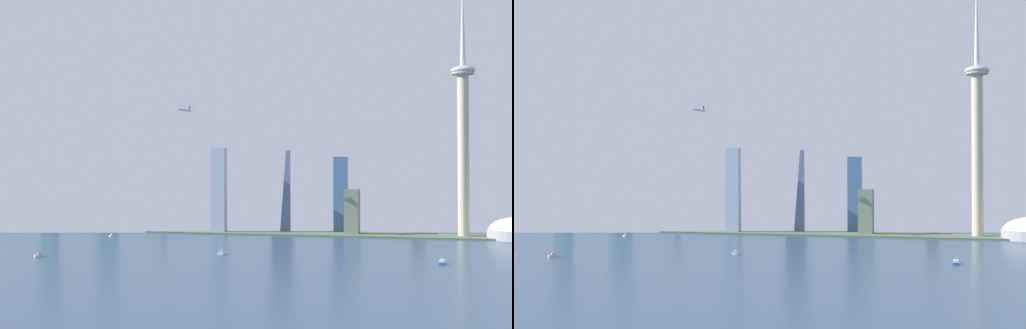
{
  "view_description": "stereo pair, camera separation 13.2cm",
  "coord_description": "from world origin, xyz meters",
  "views": [
    {
      "loc": [
        251.36,
        -478.45,
        78.96
      ],
      "look_at": [
        -11.47,
        456.94,
        98.93
      ],
      "focal_mm": 48.14,
      "sensor_mm": 36.0,
      "label": 1
    },
    {
      "loc": [
        251.49,
        -478.41,
        78.96
      ],
      "look_at": [
        -11.47,
        456.94,
        98.93
      ],
      "focal_mm": 48.14,
      "sensor_mm": 36.0,
      "label": 2
    }
  ],
  "objects": [
    {
      "name": "skyscraper_4",
      "position": [
        -368.46,
        497.55,
        74.37
      ],
      "size": [
        22.29,
        16.98,
        148.75
      ],
      "color": "#578797",
      "rests_on": "ground"
    },
    {
      "name": "skyscraper_6",
      "position": [
        100.34,
        516.1,
        55.21
      ],
      "size": [
        19.9,
        13.62,
        110.42
      ],
      "color": "#405F8A",
      "rests_on": "ground"
    },
    {
      "name": "waterfront_pier",
      "position": [
        0.0,
        479.5,
        1.08
      ],
      "size": [
        926.18,
        74.09,
        2.15
      ],
      "primitive_type": "cube",
      "color": "#57694F",
      "rests_on": "ground"
    },
    {
      "name": "boat_4",
      "position": [
        245.27,
        178.75,
        1.42
      ],
      "size": [
        7.17,
        17.18,
        7.73
      ],
      "rotation": [
        0.0,
        0.0,
        1.63
      ],
      "color": "#27528D",
      "rests_on": "ground"
    },
    {
      "name": "skyscraper_5",
      "position": [
        -278.1,
        528.03,
        60.66
      ],
      "size": [
        23.69,
        14.83,
        124.4
      ],
      "color": "#7FB0B1",
      "rests_on": "ground"
    },
    {
      "name": "ground_plane",
      "position": [
        0.0,
        0.0,
        0.0
      ],
      "size": [
        6000.0,
        6000.0,
        0.0
      ],
      "primitive_type": "plane",
      "color": "#304961"
    },
    {
      "name": "channel_buoy_0",
      "position": [
        -186.65,
        125.55,
        0.85
      ],
      "size": [
        1.87,
        1.87,
        1.71
      ],
      "primitive_type": "cone",
      "color": "yellow",
      "rests_on": "ground"
    },
    {
      "name": "skyscraper_1",
      "position": [
        15.31,
        507.17,
        61.36
      ],
      "size": [
        27.77,
        23.31,
        126.83
      ],
      "color": "slate",
      "rests_on": "ground"
    },
    {
      "name": "boat_3",
      "position": [
        -190.54,
        370.74,
        1.6
      ],
      "size": [
        6.66,
        11.49,
        4.47
      ],
      "rotation": [
        0.0,
        0.0,
        1.23
      ],
      "color": "white",
      "rests_on": "ground"
    },
    {
      "name": "observation_tower",
      "position": [
        270.89,
        482.18,
        153.36
      ],
      "size": [
        32.77,
        32.77,
        354.05
      ],
      "color": "#BDB495",
      "rests_on": "ground"
    },
    {
      "name": "skyscraper_3",
      "position": [
        -306.13,
        561.77,
        46.75
      ],
      "size": [
        22.39,
        19.7,
        97.71
      ],
      "color": "#8CA8C3",
      "rests_on": "ground"
    },
    {
      "name": "skyscraper_0",
      "position": [
        208.34,
        570.0,
        29.93
      ],
      "size": [
        17.92,
        18.56,
        59.86
      ],
      "color": "#7D695F",
      "rests_on": "ground"
    },
    {
      "name": "channel_buoy_2",
      "position": [
        267.34,
        161.73,
        1.24
      ],
      "size": [
        1.5,
        1.5,
        2.47
      ],
      "primitive_type": "cone",
      "color": "#E54C19",
      "rests_on": "ground"
    },
    {
      "name": "skyscraper_2",
      "position": [
        -211.1,
        572.4,
        28.68
      ],
      "size": [
        19.11,
        22.35,
        61.66
      ],
      "color": "#C3B19C",
      "rests_on": "ground"
    },
    {
      "name": "skyscraper_7",
      "position": [
        -70.16,
        469.51,
        61.5
      ],
      "size": [
        20.21,
        16.91,
        123.0
      ],
      "color": "#97A8C0",
      "rests_on": "ground"
    },
    {
      "name": "boat_0",
      "position": [
        -145.53,
        128.95,
        1.55
      ],
      "size": [
        8.51,
        11.1,
        4.07
      ],
      "rotation": [
        0.0,
        0.0,
        1.0
      ],
      "color": "beige",
      "rests_on": "ground"
    },
    {
      "name": "skyscraper_8",
      "position": [
        121.34,
        480.33,
        32.09
      ],
      "size": [
        20.16,
        19.99,
        64.18
      ],
      "color": "gray",
      "rests_on": "ground"
    },
    {
      "name": "boat_2",
      "position": [
        23.46,
        199.12,
        1.49
      ],
      "size": [
        8.07,
        15.58,
        10.45
      ],
      "rotation": [
        0.0,
        0.0,
        4.88
      ],
      "color": "white",
      "rests_on": "ground"
    },
    {
      "name": "channel_buoy_1",
      "position": [
        -38.79,
        43.33,
        0.86
      ],
      "size": [
        1.74,
        1.74,
        1.72
      ],
      "primitive_type": "cone",
      "color": "#E54C19",
      "rests_on": "ground"
    },
    {
      "name": "airplane",
      "position": [
        -97.87,
        401.04,
        173.67
      ],
      "size": [
        31.2,
        28.59,
        7.58
      ],
      "rotation": [
        0.0,
        0.0,
        4.48
      ],
      "color": "silver"
    }
  ]
}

